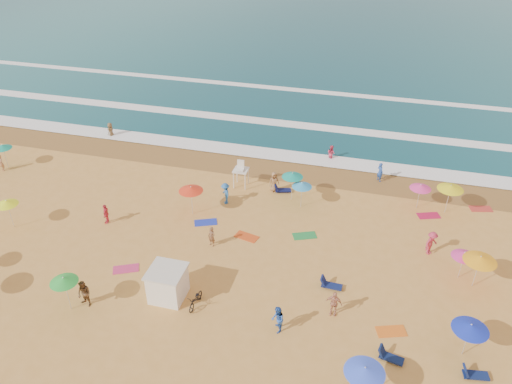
# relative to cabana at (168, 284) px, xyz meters

# --- Properties ---
(ground) EXTENTS (220.00, 220.00, 0.00)m
(ground) POSITION_rel_cabana_xyz_m (3.17, 4.88, -1.00)
(ground) COLOR gold
(ground) RESTS_ON ground
(ocean) EXTENTS (220.00, 140.00, 0.18)m
(ocean) POSITION_rel_cabana_xyz_m (3.17, 88.88, -1.00)
(ocean) COLOR #0C4756
(ocean) RESTS_ON ground
(wet_sand) EXTENTS (220.00, 220.00, 0.00)m
(wet_sand) POSITION_rel_cabana_xyz_m (3.17, 17.38, -0.99)
(wet_sand) COLOR olive
(wet_sand) RESTS_ON ground
(surf_foam) EXTENTS (200.00, 18.70, 0.05)m
(surf_foam) POSITION_rel_cabana_xyz_m (3.17, 26.20, -0.90)
(surf_foam) COLOR white
(surf_foam) RESTS_ON ground
(cabana) EXTENTS (2.00, 2.00, 2.00)m
(cabana) POSITION_rel_cabana_xyz_m (0.00, 0.00, 0.00)
(cabana) COLOR white
(cabana) RESTS_ON ground
(cabana_roof) EXTENTS (2.20, 2.20, 0.12)m
(cabana_roof) POSITION_rel_cabana_xyz_m (0.00, 0.00, 1.06)
(cabana_roof) COLOR silver
(cabana_roof) RESTS_ON cabana
(bicycle) EXTENTS (0.74, 1.79, 0.92)m
(bicycle) POSITION_rel_cabana_xyz_m (1.90, -0.30, -0.54)
(bicycle) COLOR black
(bicycle) RESTS_ON ground
(lifeguard_stand) EXTENTS (1.20, 1.20, 2.10)m
(lifeguard_stand) POSITION_rel_cabana_xyz_m (0.65, 13.79, 0.05)
(lifeguard_stand) COLOR white
(lifeguard_stand) RESTS_ON ground
(beach_umbrellas) EXTENTS (49.19, 25.44, 0.80)m
(beach_umbrellas) POSITION_rel_cabana_xyz_m (4.30, 4.45, 1.16)
(beach_umbrellas) COLOR #172CC4
(beach_umbrellas) RESTS_ON ground
(loungers) EXTENTS (59.39, 24.74, 0.34)m
(loungers) POSITION_rel_cabana_xyz_m (10.84, 2.06, -0.83)
(loungers) COLOR #0E1248
(loungers) RESTS_ON ground
(towels) EXTENTS (45.33, 23.43, 0.03)m
(towels) POSITION_rel_cabana_xyz_m (3.35, 3.85, -0.98)
(towels) COLOR #B8172E
(towels) RESTS_ON ground
(beachgoers) EXTENTS (50.58, 23.70, 2.08)m
(beachgoers) POSITION_rel_cabana_xyz_m (5.00, 9.31, -0.18)
(beachgoers) COLOR #BB2E4A
(beachgoers) RESTS_ON ground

